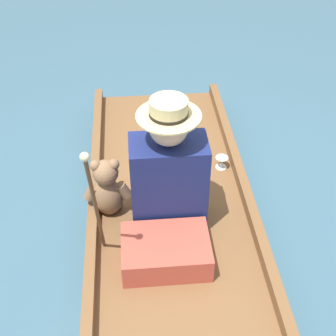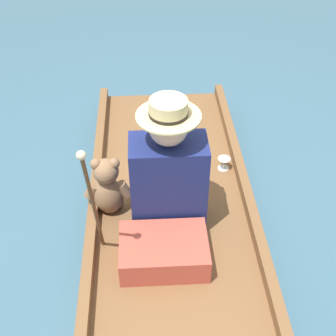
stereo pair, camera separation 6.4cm
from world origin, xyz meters
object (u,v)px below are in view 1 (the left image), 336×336
at_px(teddy_bear, 107,189).
at_px(wine_glass, 222,161).
at_px(seated_person, 167,173).
at_px(walking_cane, 94,200).

relative_size(teddy_bear, wine_glass, 4.75).
distance_m(teddy_bear, wine_glass, 0.88).
xyz_separation_m(seated_person, walking_cane, (-0.40, -0.43, 0.22)).
bearing_deg(walking_cane, wine_glass, 45.24).
bearing_deg(seated_person, wine_glass, 48.55).
distance_m(seated_person, wine_glass, 0.63).
bearing_deg(teddy_bear, walking_cane, -93.97).
height_order(seated_person, teddy_bear, seated_person).
bearing_deg(wine_glass, walking_cane, -134.76).
bearing_deg(seated_person, walking_cane, -127.97).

